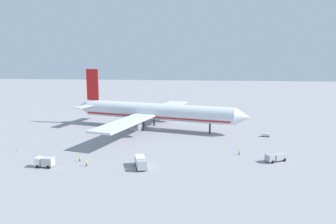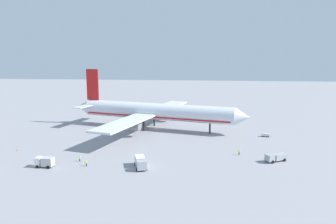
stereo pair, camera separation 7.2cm
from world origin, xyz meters
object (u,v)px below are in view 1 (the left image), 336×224
object	(u,v)px
baggage_cart_1	(266,135)
traffic_cone_2	(97,114)
service_truck_1	(276,157)
ground_worker_1	(239,152)
ground_worker_0	(80,159)
service_truck_0	(45,162)
baggage_cart_0	(227,113)
ground_worker_2	(86,163)
traffic_cone_1	(17,150)
traffic_cone_3	(261,134)
traffic_cone_0	(210,112)
airliner	(153,112)
service_truck_2	(141,162)
baggage_cart_2	(194,109)

from	to	relation	value
baggage_cart_1	traffic_cone_2	distance (m)	88.82
service_truck_1	ground_worker_1	size ratio (longest dim) A/B	3.90
ground_worker_0	service_truck_0	bearing A→B (deg)	-141.57
baggage_cart_0	ground_worker_0	size ratio (longest dim) A/B	1.81
service_truck_0	ground_worker_2	xyz separation A→B (m)	(10.92, 2.15, -0.70)
traffic_cone_1	traffic_cone_3	bearing A→B (deg)	21.72
service_truck_1	traffic_cone_0	size ratio (longest dim) A/B	12.57
baggage_cart_1	ground_worker_1	xyz separation A→B (m)	(-12.15, -24.55, 0.18)
service_truck_1	ground_worker_2	distance (m)	53.72
ground_worker_2	traffic_cone_1	size ratio (longest dim) A/B	3.09
airliner	ground_worker_1	size ratio (longest dim) A/B	43.56
service_truck_1	baggage_cart_1	xyz separation A→B (m)	(2.19, 29.56, -0.55)
baggage_cart_1	ground_worker_2	distance (m)	68.03
ground_worker_1	traffic_cone_3	size ratio (longest dim) A/B	3.22
service_truck_0	service_truck_2	size ratio (longest dim) A/B	0.66
airliner	ground_worker_0	bearing A→B (deg)	-106.93
traffic_cone_1	service_truck_1	bearing A→B (deg)	-0.44
airliner	traffic_cone_2	bearing A→B (deg)	140.29
service_truck_2	ground_worker_0	distance (m)	18.79
service_truck_0	service_truck_1	world-z (taller)	service_truck_0
service_truck_1	traffic_cone_0	distance (m)	82.66
baggage_cart_1	baggage_cart_2	xyz separation A→B (m)	(-29.71, 62.79, -0.46)
airliner	traffic_cone_3	size ratio (longest dim) A/B	140.48
service_truck_2	ground_worker_2	world-z (taller)	service_truck_2
traffic_cone_2	traffic_cone_3	bearing A→B (deg)	-23.82
ground_worker_0	ground_worker_1	distance (m)	47.69
service_truck_1	traffic_cone_2	xyz separation A→B (m)	(-77.89, 67.99, -1.00)
service_truck_0	ground_worker_1	bearing A→B (deg)	18.45
traffic_cone_0	traffic_cone_3	size ratio (longest dim) A/B	1.00
ground_worker_1	traffic_cone_2	distance (m)	92.63
ground_worker_1	traffic_cone_0	distance (m)	76.04
airliner	traffic_cone_3	distance (m)	44.38
ground_worker_2	baggage_cart_1	bearing A→B (deg)	36.30
service_truck_0	ground_worker_2	size ratio (longest dim) A/B	2.85
ground_worker_1	traffic_cone_1	xyz separation A→B (m)	(-70.35, -4.40, -0.63)
baggage_cart_2	baggage_cart_1	bearing A→B (deg)	-64.68
airliner	baggage_cart_0	bearing A→B (deg)	49.42
service_truck_1	traffic_cone_2	bearing A→B (deg)	138.88
service_truck_2	baggage_cart_1	distance (m)	56.18
traffic_cone_3	service_truck_2	bearing A→B (deg)	-131.97
service_truck_1	baggage_cart_2	bearing A→B (deg)	106.59
ground_worker_1	traffic_cone_0	xyz separation A→B (m)	(-8.44, 75.56, -0.63)
baggage_cart_2	traffic_cone_1	size ratio (longest dim) A/B	5.37
traffic_cone_2	service_truck_0	bearing A→B (deg)	-79.95
baggage_cart_2	traffic_cone_2	distance (m)	55.95
baggage_cart_0	baggage_cart_1	bearing A→B (deg)	-76.53
baggage_cart_0	ground_worker_1	distance (m)	72.08
service_truck_2	traffic_cone_2	world-z (taller)	service_truck_2
service_truck_2	baggage_cart_0	world-z (taller)	service_truck_2
airliner	traffic_cone_1	distance (m)	54.08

